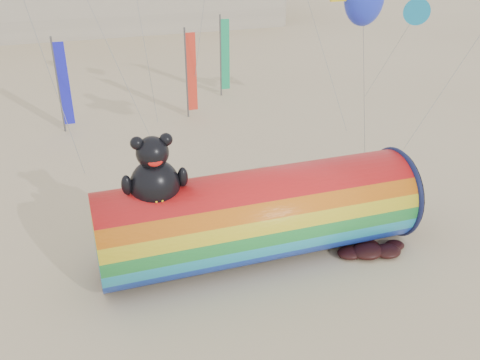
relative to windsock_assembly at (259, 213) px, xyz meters
name	(u,v)px	position (x,y,z in m)	size (l,w,h in m)	color
ground	(240,262)	(-0.76, -0.25, -1.69)	(160.00, 160.00, 0.00)	#CCB58C
windsock_assembly	(259,213)	(0.00, 0.00, 0.00)	(11.04, 3.36, 5.09)	red
kite_handler	(363,222)	(3.94, -0.40, -0.91)	(0.57, 0.37, 1.56)	#4E5254
fabric_bundle	(371,250)	(3.81, -1.30, -1.52)	(2.62, 1.35, 0.41)	#380E0A
festival_banners	(164,70)	(-0.11, 15.69, 0.95)	(10.71, 3.51, 5.20)	#59595E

